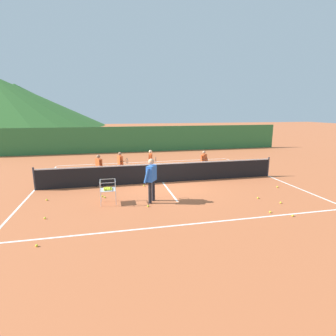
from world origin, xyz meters
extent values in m
plane|color=#BC6038|center=(0.00, 0.00, 0.00)|extent=(120.00, 120.00, 0.00)
cube|color=white|center=(0.00, -4.97, 0.00)|extent=(11.78, 0.08, 0.01)
cube|color=white|center=(0.00, 5.39, 0.00)|extent=(11.78, 0.08, 0.01)
cube|color=white|center=(-5.89, 0.00, 0.00)|extent=(0.08, 10.36, 0.01)
cube|color=white|center=(5.89, 0.00, 0.00)|extent=(0.08, 10.36, 0.01)
cube|color=white|center=(0.00, 0.00, 0.00)|extent=(0.08, 5.75, 0.01)
cylinder|color=#333338|center=(-5.85, 0.00, 0.53)|extent=(0.08, 0.08, 1.05)
cylinder|color=#333338|center=(5.85, 0.00, 0.53)|extent=(0.08, 0.08, 1.05)
cube|color=black|center=(0.00, 0.00, 0.46)|extent=(11.62, 0.02, 0.92)
cube|color=white|center=(0.00, 0.00, 0.95)|extent=(11.62, 0.03, 0.06)
cylinder|color=black|center=(-1.08, -2.81, 0.43)|extent=(0.13, 0.13, 0.85)
cylinder|color=black|center=(-0.90, -2.54, 0.43)|extent=(0.13, 0.13, 0.85)
cube|color=blue|center=(-0.99, -2.67, 1.15)|extent=(0.47, 0.56, 0.60)
sphere|color=#DBAD84|center=(-0.99, -2.67, 1.61)|extent=(0.24, 0.24, 0.24)
cylinder|color=blue|center=(-1.21, -2.88, 1.12)|extent=(0.24, 0.20, 0.59)
cylinder|color=blue|center=(-0.87, -2.40, 1.11)|extent=(0.20, 0.17, 0.59)
torus|color=#262628|center=(-1.09, -2.27, 1.06)|extent=(0.18, 0.26, 0.29)
cylinder|color=black|center=(-0.88, -2.40, 1.06)|extent=(0.20, 0.14, 0.03)
cylinder|color=navy|center=(-3.15, 1.32, 0.33)|extent=(0.10, 0.10, 0.65)
cylinder|color=navy|center=(-3.01, 1.11, 0.33)|extent=(0.10, 0.10, 0.65)
cube|color=#E55926|center=(-3.08, 1.21, 0.88)|extent=(0.36, 0.42, 0.46)
sphere|color=#996B4C|center=(-3.08, 1.21, 1.23)|extent=(0.18, 0.18, 0.18)
cylinder|color=#E55926|center=(-3.16, 1.43, 0.85)|extent=(0.19, 0.15, 0.45)
cylinder|color=#E55926|center=(-2.93, 1.05, 0.85)|extent=(0.15, 0.13, 0.45)
cylinder|color=navy|center=(-2.02, 1.89, 0.33)|extent=(0.10, 0.10, 0.66)
cylinder|color=navy|center=(-1.94, 1.65, 0.33)|extent=(0.10, 0.10, 0.66)
cube|color=#E55926|center=(-1.98, 1.77, 0.89)|extent=(0.29, 0.43, 0.46)
sphere|color=#996B4C|center=(-1.98, 1.77, 1.24)|extent=(0.18, 0.18, 0.18)
cylinder|color=#E55926|center=(-1.99, 2.00, 0.86)|extent=(0.19, 0.12, 0.45)
cylinder|color=#E55926|center=(-1.88, 1.56, 0.86)|extent=(0.15, 0.11, 0.45)
torus|color=#262628|center=(-1.63, 1.64, 0.85)|extent=(0.11, 0.29, 0.29)
cylinder|color=black|center=(-1.86, 1.57, 0.85)|extent=(0.22, 0.09, 0.03)
cylinder|color=black|center=(-0.27, 2.04, 0.34)|extent=(0.10, 0.10, 0.67)
cylinder|color=black|center=(-0.33, 1.79, 0.34)|extent=(0.10, 0.10, 0.67)
cube|color=#E55926|center=(-0.30, 1.92, 0.91)|extent=(0.26, 0.43, 0.47)
sphere|color=#DBAD84|center=(-0.30, 1.92, 1.27)|extent=(0.19, 0.19, 0.19)
cylinder|color=#E55926|center=(-0.20, 2.13, 0.88)|extent=(0.19, 0.11, 0.46)
cylinder|color=#E55926|center=(-0.31, 1.68, 0.88)|extent=(0.15, 0.10, 0.46)
torus|color=#262628|center=(-0.05, 1.63, 0.87)|extent=(0.08, 0.29, 0.29)
cylinder|color=black|center=(-0.29, 1.68, 0.87)|extent=(0.22, 0.07, 0.03)
cylinder|color=silver|center=(2.78, 1.54, 0.32)|extent=(0.09, 0.09, 0.63)
cylinder|color=silver|center=(2.59, 1.39, 0.32)|extent=(0.09, 0.09, 0.63)
cube|color=#E55926|center=(2.68, 1.47, 0.86)|extent=(0.41, 0.37, 0.45)
sphere|color=tan|center=(2.68, 1.47, 1.19)|extent=(0.18, 0.18, 0.18)
cylinder|color=#E55926|center=(2.89, 1.55, 0.83)|extent=(0.16, 0.18, 0.43)
cylinder|color=#E55926|center=(2.53, 1.31, 0.83)|extent=(0.13, 0.15, 0.44)
torus|color=#262628|center=(2.69, 1.10, 0.83)|extent=(0.25, 0.19, 0.29)
cylinder|color=black|center=(2.54, 1.29, 0.83)|extent=(0.15, 0.19, 0.03)
cylinder|color=#B7B7BC|center=(-2.92, -2.17, 0.45)|extent=(0.02, 0.02, 0.89)
cylinder|color=#B7B7BC|center=(-2.36, -2.17, 0.45)|extent=(0.02, 0.02, 0.89)
cylinder|color=#B7B7BC|center=(-2.92, -2.73, 0.45)|extent=(0.02, 0.02, 0.89)
cylinder|color=#B7B7BC|center=(-2.36, -2.73, 0.45)|extent=(0.02, 0.02, 0.89)
cube|color=#B7B7BC|center=(-2.64, -2.45, 0.55)|extent=(0.56, 0.56, 0.01)
cube|color=#B7B7BC|center=(-2.64, -2.17, 0.89)|extent=(0.56, 0.02, 0.02)
cube|color=#B7B7BC|center=(-2.64, -2.73, 0.89)|extent=(0.56, 0.02, 0.02)
cube|color=#B7B7BC|center=(-2.92, -2.45, 0.89)|extent=(0.02, 0.56, 0.02)
cube|color=#B7B7BC|center=(-2.36, -2.45, 0.89)|extent=(0.02, 0.56, 0.02)
sphere|color=yellow|center=(-2.77, -2.58, 0.58)|extent=(0.07, 0.07, 0.07)
sphere|color=yellow|center=(-2.77, -2.51, 0.58)|extent=(0.07, 0.07, 0.07)
sphere|color=yellow|center=(-2.77, -2.45, 0.58)|extent=(0.07, 0.07, 0.07)
sphere|color=yellow|center=(-2.77, -2.38, 0.58)|extent=(0.07, 0.07, 0.07)
sphere|color=yellow|center=(-2.77, -2.32, 0.59)|extent=(0.07, 0.07, 0.07)
sphere|color=yellow|center=(-2.70, -2.57, 0.58)|extent=(0.07, 0.07, 0.07)
sphere|color=yellow|center=(-2.70, -2.51, 0.59)|extent=(0.07, 0.07, 0.07)
sphere|color=yellow|center=(-2.71, -2.45, 0.58)|extent=(0.07, 0.07, 0.07)
sphere|color=yellow|center=(-2.71, -2.38, 0.59)|extent=(0.07, 0.07, 0.07)
sphere|color=yellow|center=(-2.70, -2.32, 0.59)|extent=(0.07, 0.07, 0.07)
sphere|color=yellow|center=(-2.64, -2.58, 0.58)|extent=(0.07, 0.07, 0.07)
sphere|color=yellow|center=(-2.64, -2.51, 0.59)|extent=(0.07, 0.07, 0.07)
sphere|color=yellow|center=(-2.64, -2.45, 0.59)|extent=(0.07, 0.07, 0.07)
sphere|color=yellow|center=(-2.65, -2.38, 0.59)|extent=(0.07, 0.07, 0.07)
sphere|color=yellow|center=(-2.64, -2.32, 0.59)|extent=(0.07, 0.07, 0.07)
sphere|color=yellow|center=(-2.57, -2.57, 0.59)|extent=(0.07, 0.07, 0.07)
sphere|color=yellow|center=(-2.58, -2.51, 0.59)|extent=(0.07, 0.07, 0.07)
sphere|color=yellow|center=(-2.58, -2.45, 0.59)|extent=(0.07, 0.07, 0.07)
sphere|color=yellow|center=(-2.58, -2.38, 0.58)|extent=(0.07, 0.07, 0.07)
sphere|color=yellow|center=(-2.57, -2.32, 0.59)|extent=(0.07, 0.07, 0.07)
sphere|color=yellow|center=(-2.52, -2.58, 0.58)|extent=(0.07, 0.07, 0.07)
sphere|color=yellow|center=(-2.51, -2.52, 0.58)|extent=(0.07, 0.07, 0.07)
sphere|color=yellow|center=(-2.51, -2.45, 0.58)|extent=(0.07, 0.07, 0.07)
sphere|color=yellow|center=(-2.52, -2.38, 0.58)|extent=(0.07, 0.07, 0.07)
sphere|color=yellow|center=(-2.52, -2.32, 0.59)|extent=(0.07, 0.07, 0.07)
sphere|color=yellow|center=(-2.77, -2.58, 0.63)|extent=(0.07, 0.07, 0.07)
sphere|color=yellow|center=(-4.50, -5.39, 0.03)|extent=(0.07, 0.07, 0.07)
sphere|color=yellow|center=(3.27, -3.25, 0.03)|extent=(0.07, 0.07, 0.07)
sphere|color=yellow|center=(2.87, -4.70, 0.03)|extent=(0.07, 0.07, 0.07)
sphere|color=yellow|center=(-4.70, -3.51, 0.03)|extent=(0.07, 0.07, 0.07)
sphere|color=yellow|center=(-2.89, -1.63, 0.03)|extent=(0.07, 0.07, 0.07)
sphere|color=yellow|center=(-5.04, -1.60, 0.03)|extent=(0.07, 0.07, 0.07)
sphere|color=yellow|center=(3.42, -5.15, 0.03)|extent=(0.07, 0.07, 0.07)
sphere|color=yellow|center=(3.82, -3.95, 0.03)|extent=(0.07, 0.07, 0.07)
sphere|color=yellow|center=(5.01, -2.06, 0.03)|extent=(0.07, 0.07, 0.07)
sphere|color=yellow|center=(-2.79, -1.79, 0.03)|extent=(0.07, 0.07, 0.07)
sphere|color=yellow|center=(-1.01, -0.46, 0.03)|extent=(0.07, 0.07, 0.07)
sphere|color=yellow|center=(-1.21, -3.18, 0.03)|extent=(0.07, 0.07, 0.07)
cube|color=#33753D|center=(0.00, 10.17, 1.09)|extent=(25.93, 0.08, 2.18)
cone|color=#2D6628|center=(-26.24, 66.51, 5.23)|extent=(39.20, 39.20, 10.45)
camera|label=1|loc=(-2.51, -12.22, 3.50)|focal=27.80mm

